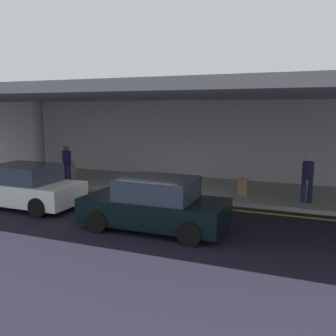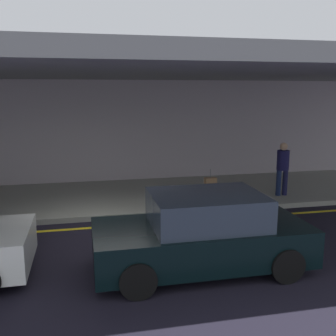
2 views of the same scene
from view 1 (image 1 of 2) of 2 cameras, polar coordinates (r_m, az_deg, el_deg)
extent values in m
plane|color=black|center=(13.40, -5.27, -5.56)|extent=(60.00, 60.00, 0.00)
cube|color=#96988B|center=(16.13, -0.24, -2.72)|extent=(26.00, 4.20, 0.15)
cube|color=yellow|center=(13.84, -4.31, -5.05)|extent=(26.00, 0.14, 0.01)
cylinder|color=gray|center=(21.16, -19.47, 4.80)|extent=(0.57, 0.57, 3.65)
cube|color=gray|center=(15.33, -0.97, 11.24)|extent=(28.00, 13.20, 0.30)
cube|color=#B2A8AE|center=(17.95, 2.48, 4.38)|extent=(26.00, 0.30, 3.80)
cube|color=black|center=(10.48, -2.16, -6.60)|extent=(4.10, 1.80, 0.70)
cube|color=#2D3847|center=(10.28, -1.68, -3.18)|extent=(2.10, 1.60, 0.60)
cylinder|color=black|center=(10.87, 6.27, -7.33)|extent=(0.64, 0.22, 0.64)
cylinder|color=black|center=(9.32, 3.38, -10.12)|extent=(0.64, 0.22, 0.64)
cylinder|color=black|center=(11.86, -6.46, -5.94)|extent=(0.64, 0.22, 0.64)
cylinder|color=black|center=(10.45, -10.93, -8.13)|extent=(0.64, 0.22, 0.64)
cube|color=white|center=(13.79, -21.52, -3.40)|extent=(4.10, 1.80, 0.70)
cube|color=#2D3847|center=(13.60, -21.37, -0.77)|extent=(2.10, 1.60, 0.60)
cylinder|color=black|center=(13.61, -14.85, -4.21)|extent=(0.64, 0.22, 0.64)
cylinder|color=black|center=(12.34, -19.59, -5.82)|extent=(0.64, 0.22, 0.64)
cylinder|color=black|center=(15.35, -22.97, -3.13)|extent=(0.64, 0.22, 0.64)
cylinder|color=#152146|center=(13.73, 20.30, -3.34)|extent=(0.16, 0.16, 0.82)
cylinder|color=#18183D|center=(13.72, 21.22, -3.40)|extent=(0.16, 0.16, 0.82)
cylinder|color=#161542|center=(13.59, 20.93, -0.40)|extent=(0.38, 0.38, 0.62)
sphere|color=tan|center=(13.53, 21.04, 1.39)|extent=(0.24, 0.24, 0.24)
cylinder|color=#200F48|center=(16.76, -15.71, -0.92)|extent=(0.16, 0.16, 0.82)
cylinder|color=#1B2042|center=(16.63, -15.10, -0.97)|extent=(0.16, 0.16, 0.82)
cylinder|color=#141147|center=(16.59, -15.51, 1.50)|extent=(0.38, 0.38, 0.62)
sphere|color=brown|center=(16.54, -15.58, 2.98)|extent=(0.24, 0.24, 0.24)
cube|color=#9B734C|center=(14.21, 11.51, -2.95)|extent=(0.36, 0.22, 0.62)
cylinder|color=slate|center=(14.12, 11.57, -1.16)|extent=(0.02, 0.02, 0.28)
cylinder|color=gray|center=(17.63, -15.13, -0.36)|extent=(0.56, 0.56, 0.85)
camera|label=2|loc=(6.70, -48.01, 6.17)|focal=42.13mm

